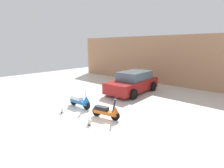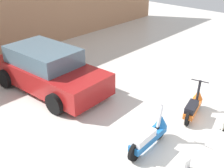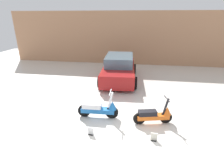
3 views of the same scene
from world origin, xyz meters
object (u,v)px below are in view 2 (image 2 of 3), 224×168
Objects in this scene: scooter_front_right at (194,105)px; placard_near_right_scooter at (224,126)px; placard_near_left_scooter at (187,165)px; scooter_front_left at (150,134)px; car_rear_left at (48,70)px.

placard_near_right_scooter is (-0.07, -0.93, -0.22)m from scooter_front_right.
placard_near_right_scooter is (1.93, 0.01, 0.00)m from placard_near_left_scooter.
scooter_front_right is 0.95m from placard_near_right_scooter.
scooter_front_right is 5.14× the size of placard_near_left_scooter.
scooter_front_left is 5.75× the size of placard_near_left_scooter.
scooter_front_right reaches higher than placard_near_left_scooter.
scooter_front_left reaches higher than placard_near_left_scooter.
car_rear_left is at bearing 98.55° from scooter_front_right.
scooter_front_left is 0.36× the size of car_rear_left.
placard_near_left_scooter is at bearing -179.73° from placard_near_right_scooter.
placard_near_right_scooter is at bearing 14.52° from car_rear_left.
placard_near_left_scooter is 1.00× the size of placard_near_right_scooter.
scooter_front_right is 2.22m from placard_near_left_scooter.
scooter_front_left is 4.25m from car_rear_left.
car_rear_left reaches higher than placard_near_right_scooter.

